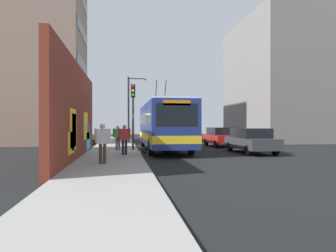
{
  "coord_description": "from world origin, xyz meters",
  "views": [
    {
      "loc": [
        -20.88,
        1.03,
        1.8
      ],
      "look_at": [
        -0.89,
        -1.84,
        1.72
      ],
      "focal_mm": 33.89,
      "sensor_mm": 36.0,
      "label": 1
    }
  ],
  "objects": [
    {
      "name": "parked_car_dark_gray",
      "position": [
        -1.82,
        -7.0,
        0.84
      ],
      "size": [
        4.78,
        1.9,
        1.58
      ],
      "color": "#38383D",
      "rests_on": "ground_plane"
    },
    {
      "name": "city_bus",
      "position": [
        1.14,
        -1.8,
        1.85
      ],
      "size": [
        11.35,
        2.68,
        5.11
      ],
      "color": "navy",
      "rests_on": "ground_plane"
    },
    {
      "name": "building_far_left",
      "position": [
        10.56,
        9.2,
        9.95
      ],
      "size": [
        8.7,
        8.69,
        19.9
      ],
      "color": "gray",
      "rests_on": "ground_plane"
    },
    {
      "name": "graffiti_wall",
      "position": [
        -4.18,
        3.35,
        2.4
      ],
      "size": [
        13.63,
        0.32,
        4.83
      ],
      "color": "maroon",
      "rests_on": "ground_plane"
    },
    {
      "name": "pedestrian_at_curb",
      "position": [
        -3.22,
        0.93,
        1.12
      ],
      "size": [
        0.22,
        0.74,
        1.66
      ],
      "color": "#1E1E2D",
      "rests_on": "sidewalk_slab"
    },
    {
      "name": "street_lamp",
      "position": [
        10.0,
        0.24,
        3.79
      ],
      "size": [
        0.44,
        1.82,
        6.29
      ],
      "color": "#4C4C51",
      "rests_on": "sidewalk_slab"
    },
    {
      "name": "ground_plane",
      "position": [
        0.0,
        0.0,
        0.0
      ],
      "size": [
        80.0,
        80.0,
        0.0
      ],
      "primitive_type": "plane",
      "color": "black"
    },
    {
      "name": "pedestrian_midblock",
      "position": [
        0.01,
        1.33,
        1.09
      ],
      "size": [
        0.22,
        0.66,
        1.61
      ],
      "color": "#595960",
      "rests_on": "sidewalk_slab"
    },
    {
      "name": "pedestrian_near_wall",
      "position": [
        -7.2,
        1.87,
        1.15
      ],
      "size": [
        0.23,
        0.76,
        1.7
      ],
      "color": "#3F3326",
      "rests_on": "sidewalk_slab"
    },
    {
      "name": "building_far_right",
      "position": [
        12.67,
        -17.0,
        6.69
      ],
      "size": [
        13.36,
        9.77,
        13.38
      ],
      "color": "gray",
      "rests_on": "ground_plane"
    },
    {
      "name": "sidewalk_slab",
      "position": [
        0.0,
        1.6,
        0.07
      ],
      "size": [
        48.0,
        3.2,
        0.15
      ],
      "primitive_type": "cube",
      "color": "gray",
      "rests_on": "ground_plane"
    },
    {
      "name": "curbside_puddle",
      "position": [
        -0.23,
        -0.6,
        0.0
      ],
      "size": [
        2.11,
        2.11,
        0.0
      ],
      "primitive_type": "cylinder",
      "color": "black",
      "rests_on": "ground_plane"
    },
    {
      "name": "parked_car_red",
      "position": [
        4.39,
        -7.0,
        0.83
      ],
      "size": [
        4.42,
        1.89,
        1.58
      ],
      "color": "#B21E19",
      "rests_on": "ground_plane"
    },
    {
      "name": "traffic_light",
      "position": [
        -0.13,
        0.35,
        3.03
      ],
      "size": [
        0.49,
        0.28,
        4.29
      ],
      "color": "#2D382D",
      "rests_on": "sidewalk_slab"
    }
  ]
}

